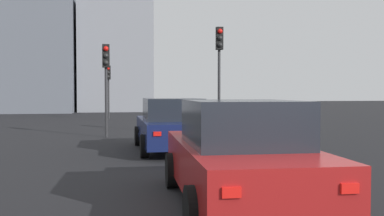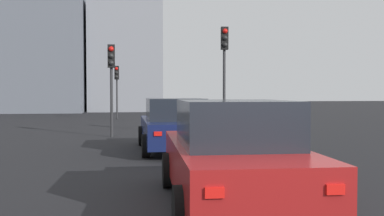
# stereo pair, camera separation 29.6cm
# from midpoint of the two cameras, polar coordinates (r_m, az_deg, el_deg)

# --- Properties ---
(car_navy_lead) EXTENTS (4.46, 2.12, 1.58)m
(car_navy_lead) POSITION_cam_midpoint_polar(r_m,az_deg,el_deg) (12.88, -1.72, -2.36)
(car_navy_lead) COLOR #141E4C
(car_navy_lead) RESTS_ON ground_plane
(car_red_second) EXTENTS (4.52, 2.08, 1.64)m
(car_red_second) POSITION_cam_midpoint_polar(r_m,az_deg,el_deg) (6.59, 6.65, -6.43)
(car_red_second) COLOR maroon
(car_red_second) RESTS_ON ground_plane
(traffic_light_near_left) EXTENTS (0.32, 0.29, 4.37)m
(traffic_light_near_left) POSITION_cam_midpoint_polar(r_m,az_deg,el_deg) (17.09, 4.88, 6.68)
(traffic_light_near_left) COLOR #2D2D30
(traffic_light_near_left) RESTS_ON ground_plane
(traffic_light_near_right) EXTENTS (0.32, 0.29, 3.52)m
(traffic_light_near_right) POSITION_cam_midpoint_polar(r_m,az_deg,el_deg) (28.52, -9.77, 3.63)
(traffic_light_near_right) COLOR #2D2D30
(traffic_light_near_right) RESTS_ON ground_plane
(traffic_light_far_left) EXTENTS (0.32, 0.29, 3.64)m
(traffic_light_far_left) POSITION_cam_midpoint_polar(r_m,az_deg,el_deg) (16.98, -10.28, 4.98)
(traffic_light_far_left) COLOR #2D2D30
(traffic_light_far_left) RESTS_ON ground_plane
(building_facade_left) EXTENTS (10.44, 6.77, 10.20)m
(building_facade_left) POSITION_cam_midpoint_polar(r_m,az_deg,el_deg) (43.87, -8.67, 6.42)
(building_facade_left) COLOR gray
(building_facade_left) RESTS_ON ground_plane
(building_facade_center) EXTENTS (8.67, 8.72, 13.99)m
(building_facade_center) POSITION_cam_midpoint_polar(r_m,az_deg,el_deg) (42.28, -19.76, 9.07)
(building_facade_center) COLOR slate
(building_facade_center) RESTS_ON ground_plane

